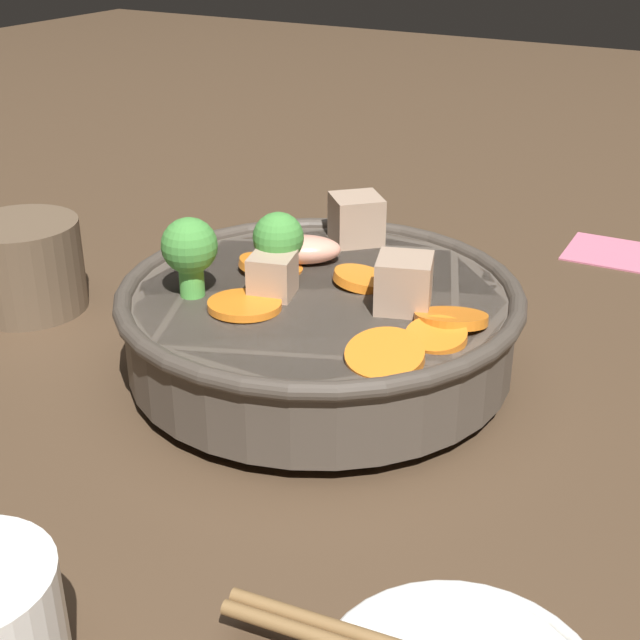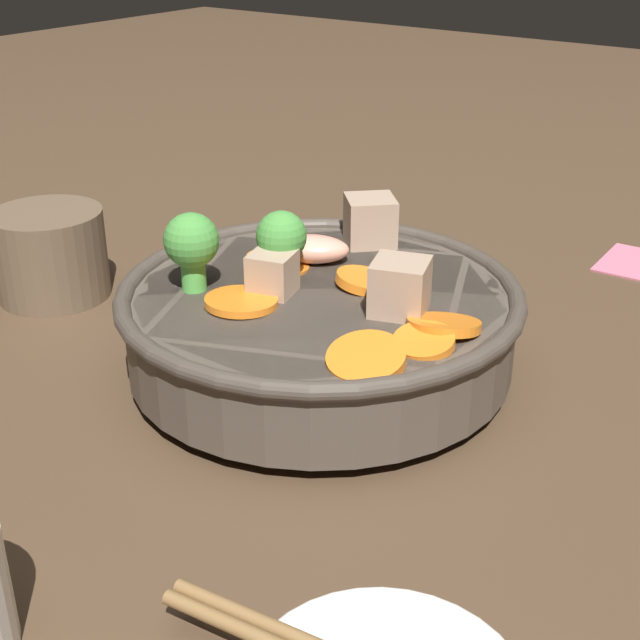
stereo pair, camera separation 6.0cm
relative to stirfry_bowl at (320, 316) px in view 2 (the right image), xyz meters
name	(u,v)px [view 2 (the right image)]	position (x,y,z in m)	size (l,w,h in m)	color
ground_plane	(320,373)	(0.00, 0.00, -0.04)	(3.00, 3.00, 0.00)	#4C3826
stirfry_bowl	(320,316)	(0.00, 0.00, 0.00)	(0.27, 0.27, 0.12)	#51473D
dark_mug	(50,254)	(0.26, 0.02, -0.01)	(0.11, 0.09, 0.07)	brown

